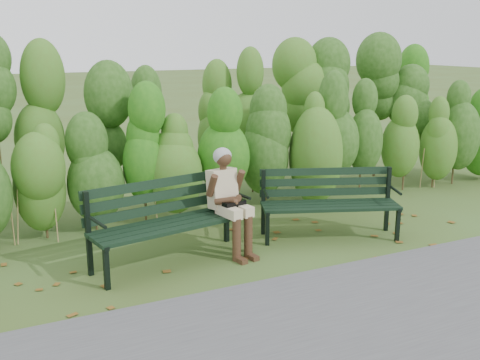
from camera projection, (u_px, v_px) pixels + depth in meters
name	position (u px, v px, depth m)	size (l,w,h in m)	color
ground	(253.00, 247.00, 6.77)	(80.00, 80.00, 0.00)	#44531F
footpath	(368.00, 328.00, 4.84)	(60.00, 2.50, 0.01)	#474749
hedge_band	(195.00, 123.00, 8.09)	(11.04, 1.67, 2.42)	#47381E
leaf_litter	(268.00, 245.00, 6.79)	(5.79, 2.12, 0.01)	brown
bench_left	(168.00, 215.00, 6.22)	(1.91, 0.92, 0.92)	black
bench_right	(328.00, 197.00, 7.05)	(1.78, 1.11, 0.85)	black
seated_woman	(228.00, 194.00, 6.43)	(0.49, 0.71, 1.23)	beige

